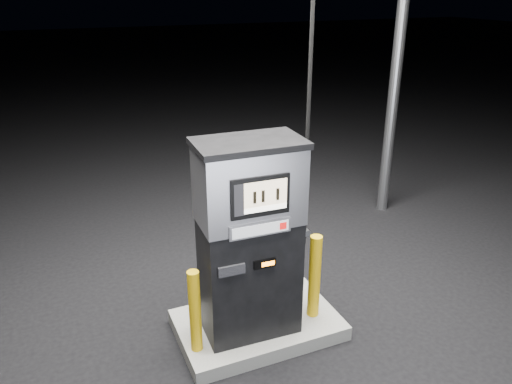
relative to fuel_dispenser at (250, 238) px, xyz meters
name	(u,v)px	position (x,y,z in m)	size (l,w,h in m)	color
ground	(258,331)	(0.12, 0.09, -1.13)	(80.00, 80.00, 0.00)	black
pump_island	(258,325)	(0.12, 0.09, -1.06)	(1.60, 1.00, 0.15)	slate
fuel_dispenser	(250,238)	(0.00, 0.00, 0.00)	(1.06, 0.60, 3.97)	black
bollard_left	(195,311)	(-0.58, -0.10, -0.57)	(0.11, 0.11, 0.83)	#E1AD0C
bollard_right	(314,277)	(0.67, -0.06, -0.54)	(0.12, 0.12, 0.89)	#E1AD0C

